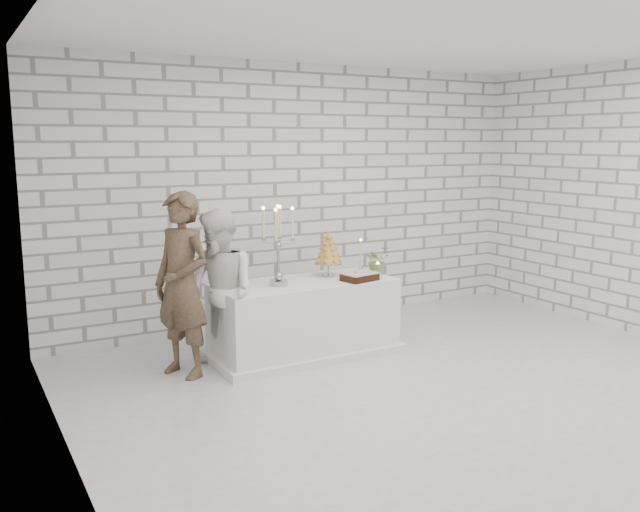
{
  "coord_description": "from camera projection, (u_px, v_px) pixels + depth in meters",
  "views": [
    {
      "loc": [
        -3.62,
        -4.4,
        2.13
      ],
      "look_at": [
        -0.55,
        1.03,
        1.05
      ],
      "focal_mm": 37.51,
      "sensor_mm": 36.0,
      "label": 1
    }
  ],
  "objects": [
    {
      "name": "croquembouche",
      "position": [
        328.0,
        255.0,
        6.87
      ],
      "size": [
        0.35,
        0.35,
        0.45
      ],
      "primitive_type": null,
      "rotation": [
        0.0,
        0.0,
        -0.22
      ],
      "color": "#AA7D31",
      "rests_on": "cake_table"
    },
    {
      "name": "wall_back",
      "position": [
        299.0,
        195.0,
        7.79
      ],
      "size": [
        6.0,
        0.01,
        3.0
      ],
      "primitive_type": "cube",
      "color": "white",
      "rests_on": "ground"
    },
    {
      "name": "candelabra",
      "position": [
        278.0,
        245.0,
        6.4
      ],
      "size": [
        0.37,
        0.37,
        0.78
      ],
      "primitive_type": null,
      "rotation": [
        0.0,
        0.0,
        0.19
      ],
      "color": "#9B9BA5",
      "rests_on": "cake_table"
    },
    {
      "name": "cake_table",
      "position": [
        304.0,
        318.0,
        6.7
      ],
      "size": [
        1.8,
        0.8,
        0.75
      ],
      "primitive_type": "cube",
      "color": "white",
      "rests_on": "ground"
    },
    {
      "name": "flowers",
      "position": [
        377.0,
        260.0,
        6.95
      ],
      "size": [
        0.31,
        0.28,
        0.3
      ],
      "primitive_type": "imported",
      "rotation": [
        0.0,
        0.0,
        0.16
      ],
      "color": "#597D44",
      "rests_on": "cake_table"
    },
    {
      "name": "groom",
      "position": [
        182.0,
        285.0,
        6.02
      ],
      "size": [
        0.64,
        0.73,
        1.69
      ],
      "primitive_type": "imported",
      "rotation": [
        0.0,
        0.0,
        -1.11
      ],
      "color": "#3D2E1F",
      "rests_on": "ground"
    },
    {
      "name": "ground",
      "position": [
        431.0,
        385.0,
        5.9
      ],
      "size": [
        6.0,
        5.0,
        0.01
      ],
      "primitive_type": "cube",
      "color": "silver",
      "rests_on": "ground"
    },
    {
      "name": "bride",
      "position": [
        220.0,
        292.0,
        6.11
      ],
      "size": [
        0.74,
        0.86,
        1.52
      ],
      "primitive_type": "imported",
      "rotation": [
        0.0,
        0.0,
        -1.32
      ],
      "color": "white",
      "rests_on": "ground"
    },
    {
      "name": "wall_left",
      "position": [
        61.0,
        242.0,
        4.19
      ],
      "size": [
        0.01,
        5.0,
        3.0
      ],
      "primitive_type": "cube",
      "color": "white",
      "rests_on": "ground"
    },
    {
      "name": "chocolate_cake",
      "position": [
        360.0,
        277.0,
        6.67
      ],
      "size": [
        0.37,
        0.3,
        0.08
      ],
      "primitive_type": "cube",
      "rotation": [
        0.0,
        0.0,
        0.19
      ],
      "color": "black",
      "rests_on": "cake_table"
    },
    {
      "name": "ceiling",
      "position": [
        442.0,
        31.0,
        5.39
      ],
      "size": [
        6.0,
        5.0,
        0.01
      ],
      "primitive_type": "cube",
      "color": "white",
      "rests_on": "ground"
    },
    {
      "name": "pillar_candle",
      "position": [
        378.0,
        270.0,
        6.92
      ],
      "size": [
        0.08,
        0.08,
        0.12
      ],
      "primitive_type": "cylinder",
      "rotation": [
        0.0,
        0.0,
        0.06
      ],
      "color": "white",
      "rests_on": "cake_table"
    },
    {
      "name": "extra_taper",
      "position": [
        361.0,
        255.0,
        7.2
      ],
      "size": [
        0.07,
        0.07,
        0.32
      ],
      "primitive_type": "cylinder",
      "rotation": [
        0.0,
        0.0,
        -0.14
      ],
      "color": "beige",
      "rests_on": "cake_table"
    }
  ]
}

